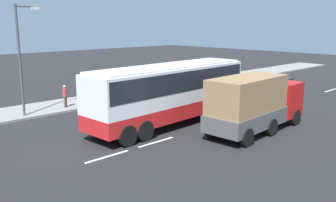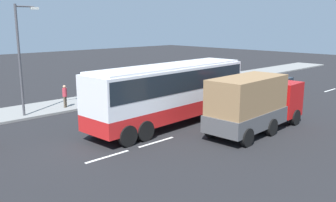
{
  "view_description": "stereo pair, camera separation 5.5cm",
  "coord_description": "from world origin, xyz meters",
  "px_view_note": "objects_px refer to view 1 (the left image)",
  "views": [
    {
      "loc": [
        -13.68,
        -15.47,
        6.1
      ],
      "look_at": [
        1.47,
        0.33,
        1.42
      ],
      "focal_mm": 39.0,
      "sensor_mm": 36.0,
      "label": 1
    },
    {
      "loc": [
        -13.72,
        -15.43,
        6.1
      ],
      "look_at": [
        1.47,
        0.33,
        1.42
      ],
      "focal_mm": 39.0,
      "sensor_mm": 36.0,
      "label": 2
    }
  ],
  "objects_px": {
    "pedestrian_near_curb": "(171,80)",
    "street_lamp": "(22,53)",
    "pedestrian_at_crossing": "(65,95)",
    "coach_bus": "(170,88)",
    "car_white_minivan": "(279,86)",
    "cargo_truck": "(255,102)"
  },
  "relations": [
    {
      "from": "pedestrian_near_curb",
      "to": "street_lamp",
      "type": "xyz_separation_m",
      "value": [
        -13.63,
        -0.22,
        3.19
      ]
    },
    {
      "from": "pedestrian_near_curb",
      "to": "pedestrian_at_crossing",
      "type": "height_order",
      "value": "pedestrian_at_crossing"
    },
    {
      "from": "coach_bus",
      "to": "car_white_minivan",
      "type": "distance_m",
      "value": 13.49
    },
    {
      "from": "coach_bus",
      "to": "cargo_truck",
      "type": "distance_m",
      "value": 5.05
    },
    {
      "from": "pedestrian_at_crossing",
      "to": "street_lamp",
      "type": "distance_m",
      "value": 4.33
    },
    {
      "from": "car_white_minivan",
      "to": "pedestrian_at_crossing",
      "type": "distance_m",
      "value": 17.91
    },
    {
      "from": "car_white_minivan",
      "to": "pedestrian_at_crossing",
      "type": "xyz_separation_m",
      "value": [
        -16.1,
        7.84,
        0.28
      ]
    },
    {
      "from": "coach_bus",
      "to": "pedestrian_at_crossing",
      "type": "xyz_separation_m",
      "value": [
        -2.7,
        8.09,
        -1.18
      ]
    },
    {
      "from": "car_white_minivan",
      "to": "street_lamp",
      "type": "distance_m",
      "value": 20.82
    },
    {
      "from": "pedestrian_near_curb",
      "to": "pedestrian_at_crossing",
      "type": "xyz_separation_m",
      "value": [
        -10.65,
        0.04,
        0.06
      ]
    },
    {
      "from": "cargo_truck",
      "to": "pedestrian_near_curb",
      "type": "distance_m",
      "value": 13.69
    },
    {
      "from": "cargo_truck",
      "to": "pedestrian_at_crossing",
      "type": "relative_size",
      "value": 4.57
    },
    {
      "from": "coach_bus",
      "to": "cargo_truck",
      "type": "bearing_deg",
      "value": -64.78
    },
    {
      "from": "cargo_truck",
      "to": "street_lamp",
      "type": "height_order",
      "value": "street_lamp"
    },
    {
      "from": "coach_bus",
      "to": "street_lamp",
      "type": "bearing_deg",
      "value": 123.02
    },
    {
      "from": "pedestrian_at_crossing",
      "to": "coach_bus",
      "type": "bearing_deg",
      "value": 170.34
    },
    {
      "from": "cargo_truck",
      "to": "pedestrian_near_curb",
      "type": "height_order",
      "value": "cargo_truck"
    },
    {
      "from": "street_lamp",
      "to": "pedestrian_near_curb",
      "type": "bearing_deg",
      "value": 0.92
    },
    {
      "from": "coach_bus",
      "to": "pedestrian_at_crossing",
      "type": "bearing_deg",
      "value": 105.52
    },
    {
      "from": "pedestrian_at_crossing",
      "to": "car_white_minivan",
      "type": "bearing_deg",
      "value": -144.06
    },
    {
      "from": "pedestrian_near_curb",
      "to": "street_lamp",
      "type": "bearing_deg",
      "value": -108.31
    },
    {
      "from": "car_white_minivan",
      "to": "street_lamp",
      "type": "bearing_deg",
      "value": 153.25
    }
  ]
}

